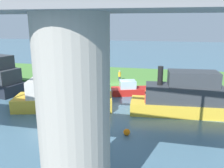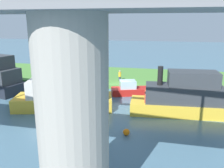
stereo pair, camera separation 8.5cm
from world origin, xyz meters
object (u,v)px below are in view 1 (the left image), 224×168
houseboat_blue (182,97)px  marker_buoy (127,132)px  motorboat_white (132,89)px  mooring_post (185,82)px  person_on_bank (120,75)px  pontoon_yellow (67,91)px  bridge_pylon (74,119)px

houseboat_blue → marker_buoy: bearing=52.5°
motorboat_white → mooring_post: bearing=-150.0°
person_on_bank → mooring_post: person_on_bank is taller
person_on_bank → motorboat_white: size_ratio=0.26×
mooring_post → marker_buoy: mooring_post is taller
person_on_bank → houseboat_blue: houseboat_blue is taller
person_on_bank → houseboat_blue: (-7.52, 9.25, 0.41)m
pontoon_yellow → marker_buoy: (-6.57, 4.40, -1.51)m
motorboat_white → houseboat_blue: bearing=136.8°
bridge_pylon → houseboat_blue: bearing=-112.0°
pontoon_yellow → person_on_bank: bearing=-107.3°
houseboat_blue → marker_buoy: 6.94m
person_on_bank → bridge_pylon: bearing=96.0°
pontoon_yellow → mooring_post: bearing=-140.9°
houseboat_blue → pontoon_yellow: bearing=5.3°
bridge_pylon → houseboat_blue: bridge_pylon is taller
motorboat_white → houseboat_blue: size_ratio=0.61×
motorboat_white → bridge_pylon: bearing=90.2°
bridge_pylon → mooring_post: bridge_pylon is taller
motorboat_white → pontoon_yellow: bearing=47.1°
bridge_pylon → motorboat_white: size_ratio=1.61×
mooring_post → motorboat_white: bearing=30.0°
pontoon_yellow → marker_buoy: pontoon_yellow is taller
mooring_post → pontoon_yellow: (11.59, 9.44, 0.77)m
person_on_bank → pontoon_yellow: bearing=72.7°
person_on_bank → motorboat_white: 4.94m
mooring_post → pontoon_yellow: pontoon_yellow is taller
person_on_bank → marker_buoy: person_on_bank is taller
person_on_bank → pontoon_yellow: pontoon_yellow is taller
bridge_pylon → person_on_bank: bridge_pylon is taller
bridge_pylon → pontoon_yellow: size_ratio=0.87×
mooring_post → bridge_pylon: bearing=74.1°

